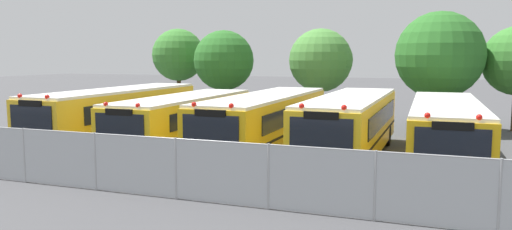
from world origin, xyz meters
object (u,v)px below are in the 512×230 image
at_px(school_bus_3, 351,124).
at_px(tree_0, 178,55).
at_px(traffic_cone, 67,170).
at_px(tree_3, 439,54).
at_px(school_bus_2, 266,120).
at_px(tree_1, 223,60).
at_px(school_bus_0, 118,113).
at_px(tree_2, 323,60).
at_px(school_bus_1, 185,119).
at_px(school_bus_4, 445,129).

height_order(school_bus_3, tree_0, tree_0).
bearing_deg(traffic_cone, tree_3, 53.10).
relative_size(school_bus_2, tree_1, 1.95).
xyz_separation_m(school_bus_0, tree_2, (7.56, 11.76, 2.50)).
bearing_deg(school_bus_2, traffic_cone, 54.81).
relative_size(school_bus_2, tree_0, 1.86).
height_order(school_bus_0, tree_1, tree_1).
xyz_separation_m(school_bus_1, tree_2, (3.85, 11.84, 2.62)).
bearing_deg(school_bus_0, tree_3, -146.90).
bearing_deg(school_bus_3, tree_3, -108.31).
bearing_deg(tree_2, traffic_cone, -105.25).
distance_m(school_bus_2, tree_3, 11.99).
bearing_deg(school_bus_2, school_bus_3, 174.62).
distance_m(school_bus_4, tree_3, 9.85).
height_order(school_bus_0, tree_3, tree_3).
height_order(school_bus_3, tree_1, tree_1).
xyz_separation_m(school_bus_4, tree_1, (-14.01, 10.18, 2.58)).
xyz_separation_m(school_bus_4, tree_0, (-18.44, 12.08, 2.98)).
xyz_separation_m(school_bus_1, traffic_cone, (-1.16, -6.55, -1.09)).
distance_m(school_bus_0, school_bus_2, 7.58).
relative_size(tree_2, traffic_cone, 13.02).
bearing_deg(tree_1, traffic_cone, -84.86).
bearing_deg(tree_3, traffic_cone, -126.90).
bearing_deg(school_bus_4, school_bus_2, -2.48).
bearing_deg(tree_1, school_bus_4, -36.02).
distance_m(school_bus_2, tree_0, 16.45).
bearing_deg(tree_3, tree_1, 176.66).
relative_size(school_bus_3, tree_2, 1.82).
distance_m(school_bus_2, traffic_cone, 8.67).
distance_m(tree_2, tree_3, 7.47).
bearing_deg(school_bus_4, tree_2, -58.26).
distance_m(school_bus_1, tree_3, 14.90).
xyz_separation_m(school_bus_1, school_bus_4, (11.32, 0.23, 0.03)).
height_order(school_bus_1, tree_0, tree_0).
height_order(school_bus_2, traffic_cone, school_bus_2).
bearing_deg(tree_0, tree_1, -23.11).
distance_m(school_bus_2, school_bus_3, 3.84).
bearing_deg(tree_2, tree_3, -17.34).
height_order(school_bus_3, tree_3, tree_3).
height_order(school_bus_1, tree_3, tree_3).
height_order(tree_1, traffic_cone, tree_1).
bearing_deg(traffic_cone, school_bus_1, 79.95).
height_order(tree_2, traffic_cone, tree_2).
distance_m(school_bus_4, tree_1, 17.51).
bearing_deg(tree_1, tree_2, 12.31).
bearing_deg(tree_0, school_bus_4, -33.22).
distance_m(school_bus_1, school_bus_3, 7.68).
xyz_separation_m(school_bus_2, tree_2, (-0.01, 11.42, 2.56)).
xyz_separation_m(school_bus_3, school_bus_4, (3.64, 0.21, -0.07)).
bearing_deg(school_bus_2, school_bus_4, 179.11).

